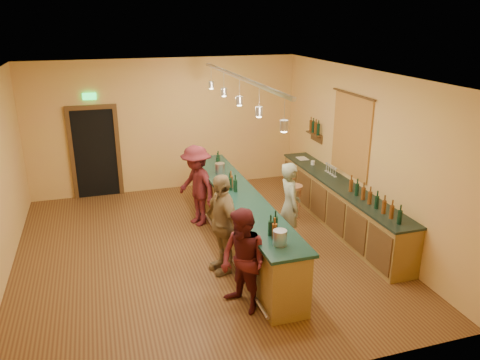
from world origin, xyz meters
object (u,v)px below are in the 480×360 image
object	(u,v)px
tasting_bar	(239,216)
customer_b	(222,224)
back_counter	(340,205)
customer_a	(243,261)
customer_c	(197,186)
bartender	(290,206)
bar_stool	(293,192)

from	to	relation	value
tasting_bar	customer_b	distance (m)	1.00
back_counter	customer_a	xyz separation A→B (m)	(-2.74, -2.14, 0.30)
back_counter	customer_c	world-z (taller)	customer_c
bartender	back_counter	bearing A→B (deg)	-63.11
customer_c	bar_stool	xyz separation A→B (m)	(1.97, -0.41, -0.21)
back_counter	customer_a	size ratio (longest dim) A/B	2.88
tasting_bar	customer_c	xyz separation A→B (m)	(-0.55, 1.18, 0.24)
tasting_bar	bar_stool	bearing A→B (deg)	28.62
customer_a	customer_b	xyz separation A→B (m)	(-0.00, 1.17, 0.08)
customer_a	customer_c	bearing A→B (deg)	155.01
bartender	customer_a	bearing A→B (deg)	144.59
bartender	customer_b	xyz separation A→B (m)	(-1.40, -0.45, 0.04)
bartender	customer_a	xyz separation A→B (m)	(-1.40, -1.62, -0.04)
back_counter	customer_c	bearing A→B (deg)	159.92
back_counter	tasting_bar	world-z (taller)	tasting_bar
back_counter	bar_stool	world-z (taller)	back_counter
back_counter	bar_stool	bearing A→B (deg)	142.32
customer_a	customer_c	size ratio (longest dim) A/B	0.94
tasting_bar	bartender	size ratio (longest dim) A/B	3.07
tasting_bar	customer_c	size ratio (longest dim) A/B	3.03
bartender	bar_stool	world-z (taller)	bartender
back_counter	bartender	bearing A→B (deg)	-158.61
tasting_bar	customer_a	distance (m)	2.05
customer_a	customer_b	bearing A→B (deg)	155.01
customer_b	customer_c	world-z (taller)	customer_b
tasting_bar	bar_stool	size ratio (longest dim) A/B	6.57
tasting_bar	bar_stool	world-z (taller)	tasting_bar
bartender	tasting_bar	bearing A→B (deg)	73.56
tasting_bar	bar_stool	xyz separation A→B (m)	(1.42, 0.78, 0.03)
tasting_bar	customer_b	size ratio (longest dim) A/B	2.95
back_counter	customer_c	size ratio (longest dim) A/B	2.70
tasting_bar	customer_b	world-z (taller)	customer_b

